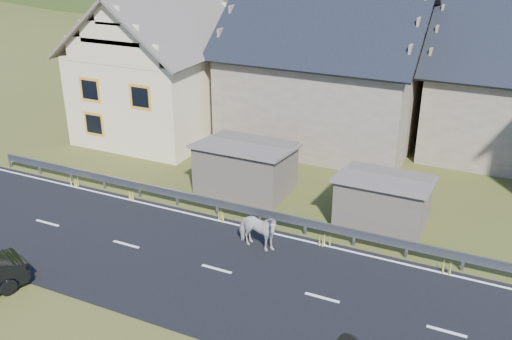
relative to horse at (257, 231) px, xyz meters
The scene contains 9 objects.
ground 2.20m from the horse, 110.78° to the right, with size 160.00×160.00×0.00m, color #343E19.
road 2.19m from the horse, 110.78° to the right, with size 60.00×7.00×0.04m, color black.
lane_markings 2.18m from the horse, 110.78° to the right, with size 60.00×6.60×0.01m, color silver.
guardrail 1.93m from the horse, 112.18° to the left, with size 28.10×0.09×0.75m.
shed_left 5.35m from the horse, 120.67° to the left, with size 4.30×3.30×2.40m, color #655C4E.
shed_right 5.57m from the horse, 47.31° to the left, with size 3.80×2.90×2.20m, color #655C4E.
house_cream 15.15m from the horse, 136.75° to the left, with size 7.80×9.80×8.30m.
house_stone_a 13.75m from the horse, 97.50° to the left, with size 10.80×9.80×8.90m.
horse is the anchor object (origin of this frame).
Camera 1 is at (8.66, -15.09, 11.54)m, focal length 40.00 mm.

